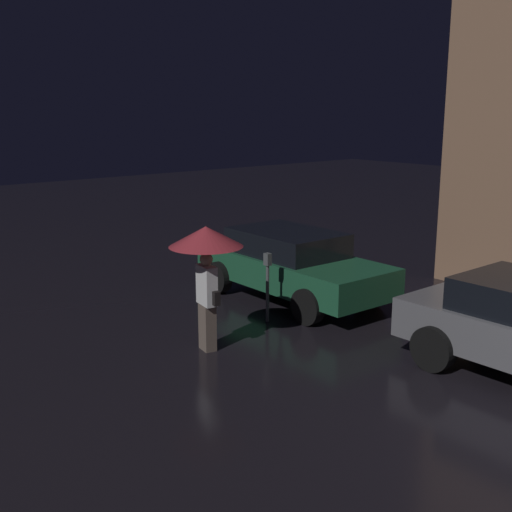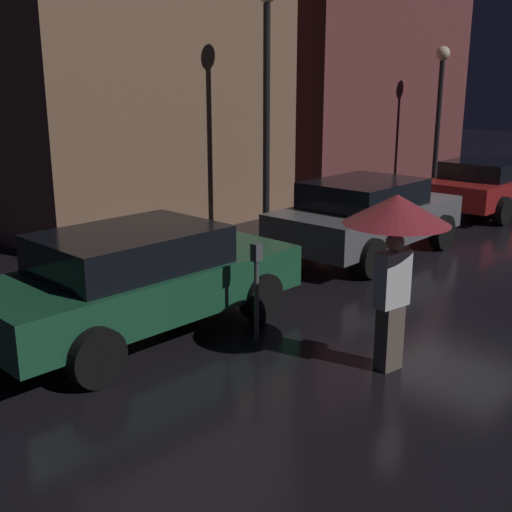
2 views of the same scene
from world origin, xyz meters
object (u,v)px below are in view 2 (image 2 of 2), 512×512
Objects in this scene: parking_meter at (256,282)px; street_lamp_far at (440,94)px; street_lamp_near at (267,74)px; parked_car_green at (140,278)px; parked_car_red at (490,183)px; parked_car_grey at (366,215)px; pedestrian_with_umbrella at (396,227)px.

parking_meter is 0.31× the size of street_lamp_far.
parking_meter is 0.26× the size of street_lamp_near.
parked_car_green is 1.05× the size of street_lamp_far.
parked_car_red is 10.08m from parking_meter.
parked_car_grey is 1.00× the size of street_lamp_far.
pedestrian_with_umbrella is 1.91m from parking_meter.
street_lamp_near is at bearing 25.89° from parked_car_green.
parked_car_green is 1.53m from parking_meter.
street_lamp_near reaches higher than pedestrian_with_umbrella.
pedestrian_with_umbrella is 0.40× the size of street_lamp_near.
street_lamp_far reaches higher than pedestrian_with_umbrella.
street_lamp_near reaches higher than parked_car_red.
parking_meter is at bearing -57.65° from parked_car_green.
parked_car_green is 13.10m from street_lamp_far.
pedestrian_with_umbrella is at bearing -75.48° from parking_meter.
parked_car_grey is at bearing 46.39° from pedestrian_with_umbrella.
street_lamp_far is at bearing 53.19° from parked_car_red.
parked_car_red reaches higher than parking_meter.
parked_car_grey is at bearing 1.42° from parked_car_green.
pedestrian_with_umbrella is 0.49× the size of street_lamp_far.
parking_meter is (-10.00, -1.28, 0.08)m from parked_car_red.
street_lamp_near reaches higher than parking_meter.
street_lamp_far is (1.93, 2.48, 2.09)m from parked_car_red.
parked_car_red is at bearing 27.37° from pedestrian_with_umbrella.
parked_car_green is 0.98× the size of parked_car_red.
street_lamp_near is (5.00, 2.26, 2.55)m from parked_car_green.
parked_car_red is 3.45× the size of parking_meter.
street_lamp_near reaches higher than parked_car_grey.
parked_car_grey is 5.52m from parked_car_red.
parked_car_red is at bearing 7.27° from parking_meter.
parked_car_red is 1.07× the size of street_lamp_far.
parked_car_green is at bearing 122.59° from pedestrian_with_umbrella.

